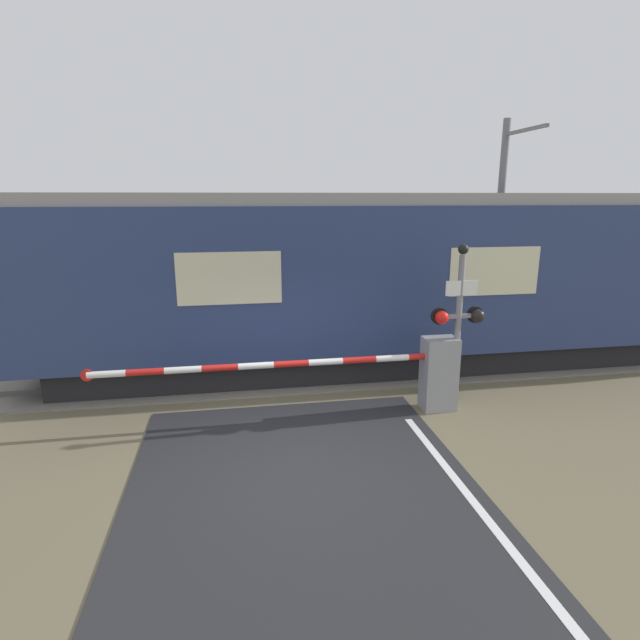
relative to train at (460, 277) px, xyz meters
name	(u,v)px	position (x,y,z in m)	size (l,w,h in m)	color
ground_plane	(296,460)	(-4.37, -4.07, -1.98)	(80.00, 80.00, 0.00)	#6B6047
track_bed	(274,368)	(-4.37, 0.00, -1.96)	(36.00, 3.20, 0.13)	slate
train	(460,277)	(0.00, 0.00, 0.00)	(19.13, 3.02, 3.87)	black
crossing_barrier	(412,372)	(-2.08, -2.66, -1.25)	(6.39, 0.44, 1.35)	gray
signal_post	(459,318)	(-1.29, -2.73, -0.26)	(0.97, 0.26, 3.02)	gray
catenary_pole	(499,225)	(2.07, 2.15, 1.06)	(0.20, 1.90, 5.80)	slate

